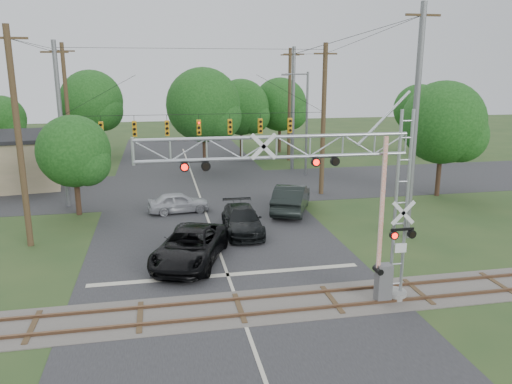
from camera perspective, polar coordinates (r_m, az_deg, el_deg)
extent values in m
plane|color=#28421E|center=(19.34, -0.90, -15.85)|extent=(160.00, 160.00, 0.00)
cube|color=#28282A|center=(28.37, -4.53, -5.92)|extent=(14.00, 90.00, 0.02)
cube|color=#28282A|center=(41.76, -6.80, 0.51)|extent=(90.00, 12.00, 0.02)
cube|color=#524C47|center=(21.07, -1.90, -13.15)|extent=(90.00, 3.20, 0.05)
cube|color=brown|center=(20.41, -1.56, -13.88)|extent=(90.00, 0.12, 0.14)
cube|color=brown|center=(21.68, -2.21, -12.14)|extent=(90.00, 0.12, 0.14)
cylinder|color=gray|center=(22.70, 15.56, -11.20)|extent=(1.01, 1.01, 0.34)
cube|color=silver|center=(21.56, 16.21, -6.17)|extent=(0.50, 0.03, 0.39)
cube|color=#5F5E61|center=(21.96, 14.35, -10.07)|extent=(0.62, 0.50, 1.68)
cube|color=red|center=(20.72, 14.21, -1.49)|extent=(0.16, 0.10, 5.60)
cylinder|color=slate|center=(37.31, -21.36, 7.02)|extent=(0.32, 0.32, 11.50)
cylinder|color=#493121|center=(38.80, 7.70, 8.06)|extent=(0.36, 0.36, 11.50)
cylinder|color=black|center=(36.79, -6.59, 8.82)|extent=(19.00, 0.03, 0.03)
cube|color=orange|center=(36.97, -17.27, 6.83)|extent=(0.30, 0.30, 1.10)
cube|color=orange|center=(36.80, -13.71, 7.03)|extent=(0.30, 0.30, 1.10)
cube|color=orange|center=(36.77, -10.12, 7.20)|extent=(0.30, 0.30, 1.10)
cube|color=orange|center=(36.89, -6.55, 7.35)|extent=(0.30, 0.30, 1.10)
cube|color=orange|center=(37.14, -3.00, 7.46)|extent=(0.30, 0.30, 1.10)
cube|color=orange|center=(37.53, 0.48, 7.55)|extent=(0.30, 0.30, 1.10)
cube|color=orange|center=(38.06, 3.89, 7.60)|extent=(0.30, 0.30, 1.10)
imported|color=black|center=(25.61, -7.54, -6.16)|extent=(4.82, 6.87, 1.74)
imported|color=black|center=(30.02, -1.58, -3.21)|extent=(2.32, 5.39, 1.55)
imported|color=#AAABB2|center=(34.60, -8.85, -1.18)|extent=(4.31, 2.13, 1.41)
imported|color=black|center=(34.43, 4.04, -0.69)|extent=(4.12, 6.15, 1.92)
cylinder|color=slate|center=(46.11, 5.81, 7.69)|extent=(0.21, 0.21, 9.37)
cylinder|color=slate|center=(45.56, 4.67, 13.28)|extent=(2.08, 0.12, 0.12)
cube|color=#5F5E61|center=(45.29, 3.36, 13.24)|extent=(0.62, 0.26, 0.16)
cylinder|color=#493121|center=(45.97, -20.71, 8.35)|extent=(0.34, 0.34, 11.75)
cube|color=#493121|center=(45.84, -21.28, 14.79)|extent=(2.00, 0.12, 0.12)
cylinder|color=slate|center=(48.61, 4.24, 9.39)|extent=(0.34, 0.34, 11.65)
cube|color=#493121|center=(48.48, 4.35, 15.44)|extent=(2.00, 0.12, 0.12)
cylinder|color=#493121|center=(29.45, -25.47, 5.35)|extent=(0.34, 0.34, 11.82)
cube|color=#493121|center=(29.26, -26.56, 15.48)|extent=(2.00, 0.12, 0.12)
cylinder|color=slate|center=(29.27, 17.68, 7.22)|extent=(0.34, 0.34, 13.07)
cube|color=#493121|center=(29.24, 18.56, 18.63)|extent=(2.00, 0.12, 0.12)
cylinder|color=#493121|center=(53.43, 3.84, 9.83)|extent=(0.34, 0.34, 11.71)
cube|color=#493121|center=(53.32, 3.93, 15.36)|extent=(2.00, 0.12, 0.12)
cylinder|color=#3B271A|center=(59.55, -26.76, 4.67)|extent=(0.36, 0.36, 3.19)
sphere|color=#143F12|center=(59.23, -27.07, 7.43)|extent=(4.93, 4.93, 4.93)
cylinder|color=#3B271A|center=(58.63, -18.00, 5.94)|extent=(0.36, 0.36, 4.38)
sphere|color=#143F12|center=(58.26, -18.30, 9.82)|extent=(6.77, 6.77, 6.77)
cylinder|color=#3B271A|center=(35.56, -19.73, -0.05)|extent=(0.36, 0.36, 3.08)
sphere|color=#143F12|center=(35.03, -20.11, 4.41)|extent=(4.76, 4.76, 4.76)
cylinder|color=#3B271A|center=(48.12, -5.91, 5.02)|extent=(0.36, 0.36, 4.50)
sphere|color=#143F12|center=(47.67, -6.04, 9.88)|extent=(6.95, 6.95, 6.95)
cylinder|color=#3B271A|center=(55.72, -1.68, 6.00)|extent=(0.36, 0.36, 3.94)
sphere|color=#143F12|center=(55.35, -1.71, 9.68)|extent=(6.09, 6.09, 6.09)
cylinder|color=#3B271A|center=(59.17, 2.71, 6.47)|extent=(0.36, 0.36, 3.98)
sphere|color=#143F12|center=(58.82, 2.75, 9.97)|extent=(6.15, 6.15, 6.15)
cylinder|color=#3B271A|center=(40.95, 20.17, 2.35)|extent=(0.36, 0.36, 4.03)
sphere|color=#143F12|center=(40.43, 20.60, 7.45)|extent=(6.24, 6.24, 6.24)
cylinder|color=#3B271A|center=(61.54, 17.84, 5.96)|extent=(0.36, 0.36, 3.65)
sphere|color=#143F12|center=(61.21, 18.07, 9.03)|extent=(5.64, 5.64, 5.64)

